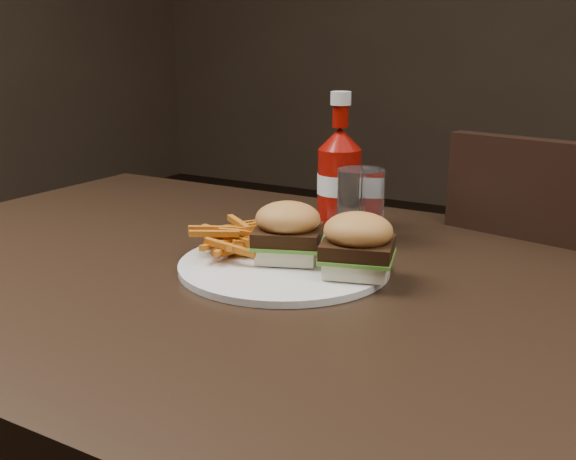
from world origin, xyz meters
The scene contains 7 objects.
dining_table centered at (0.00, 0.00, 0.73)m, with size 1.20×0.80×0.04m, color black.
plate centered at (0.04, 0.02, 0.76)m, with size 0.27×0.27×0.01m, color white.
sandwich_half_a centered at (0.04, 0.03, 0.77)m, with size 0.08×0.07×0.02m, color beige.
sandwich_half_b centered at (0.14, 0.02, 0.77)m, with size 0.08×0.07×0.02m, color #FDE8C8.
fries_pile centered at (-0.03, 0.02, 0.78)m, with size 0.10×0.10×0.04m, color #C38423, non-canonical shape.
ketchup_bottle centered at (0.01, 0.22, 0.81)m, with size 0.07×0.07×0.13m, color maroon.
tumbler centered at (0.07, 0.18, 0.81)m, with size 0.07×0.07×0.11m, color white.
Camera 1 is at (0.45, -0.69, 1.04)m, focal length 42.00 mm.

